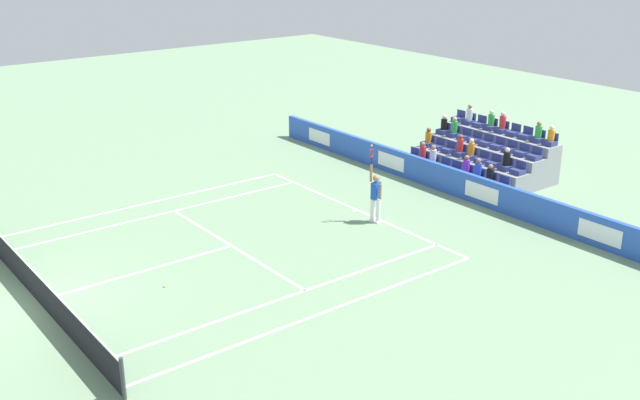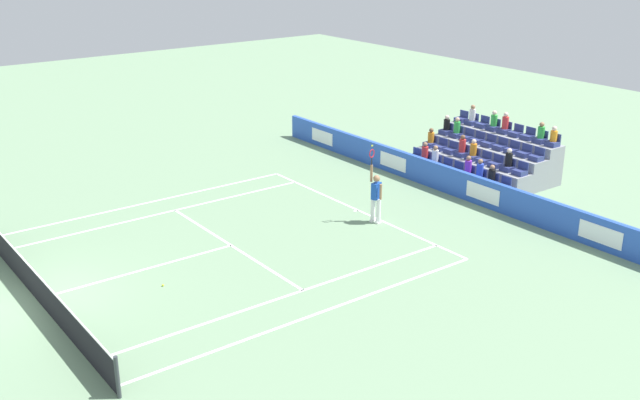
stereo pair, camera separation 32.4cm
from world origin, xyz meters
TOP-DOWN VIEW (x-y plane):
  - ground_plane at (0.00, 0.00)m, footprint 80.00×80.00m
  - line_baseline at (0.00, -11.89)m, footprint 10.97×0.10m
  - line_service at (0.00, -6.40)m, footprint 8.23×0.10m
  - line_centre_service at (0.00, -3.20)m, footprint 0.10×6.40m
  - line_singles_sideline_left at (4.12, -5.95)m, footprint 0.10×11.89m
  - line_singles_sideline_right at (-4.12, -5.95)m, footprint 0.10×11.89m
  - line_doubles_sideline_left at (5.49, -5.95)m, footprint 0.10×11.89m
  - line_doubles_sideline_right at (-5.49, -5.95)m, footprint 0.10×11.89m
  - line_centre_mark at (0.00, -11.79)m, footprint 0.10×0.20m
  - sponsor_barrier at (0.00, -16.01)m, footprint 20.15×0.22m
  - tennis_net at (0.00, 0.00)m, footprint 11.97×0.10m
  - tennis_player at (-1.30, -11.62)m, footprint 0.54×0.42m
  - stadium_stand at (0.01, -18.94)m, footprint 5.58×3.80m
  - loose_tennis_ball at (-1.41, -3.25)m, footprint 0.07×0.07m

SIDE VIEW (x-z plane):
  - ground_plane at x=0.00m, z-range 0.00..0.00m
  - line_baseline at x=0.00m, z-range 0.00..0.01m
  - line_service at x=0.00m, z-range 0.00..0.01m
  - line_centre_service at x=0.00m, z-range 0.00..0.01m
  - line_singles_sideline_left at x=4.12m, z-range 0.00..0.01m
  - line_singles_sideline_right at x=-4.12m, z-range 0.00..0.01m
  - line_doubles_sideline_left at x=5.49m, z-range 0.00..0.01m
  - line_doubles_sideline_right at x=-5.49m, z-range 0.00..0.01m
  - line_centre_mark at x=0.00m, z-range 0.00..0.01m
  - loose_tennis_ball at x=-1.41m, z-range 0.00..0.07m
  - tennis_net at x=0.00m, z-range -0.04..1.03m
  - sponsor_barrier at x=0.00m, z-range 0.00..1.08m
  - stadium_stand at x=0.01m, z-range -0.60..1.99m
  - tennis_player at x=-1.30m, z-range -0.43..2.42m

